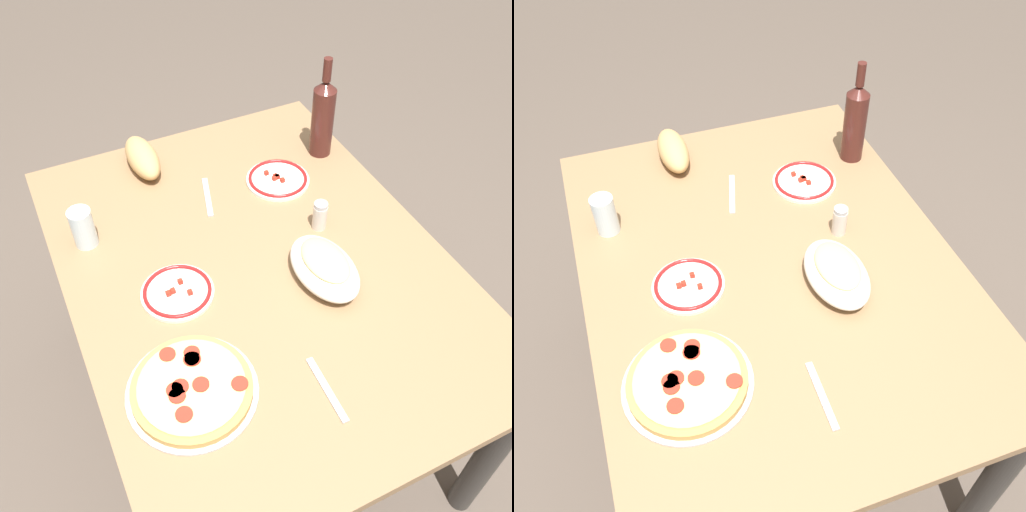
# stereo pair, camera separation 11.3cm
# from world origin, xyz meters

# --- Properties ---
(ground_plane) EXTENTS (8.00, 8.00, 0.00)m
(ground_plane) POSITION_xyz_m (0.00, 0.00, 0.00)
(ground_plane) COLOR brown
(ground_plane) RESTS_ON ground
(dining_table) EXTENTS (1.29, 0.96, 0.71)m
(dining_table) POSITION_xyz_m (0.00, 0.00, 0.60)
(dining_table) COLOR #93704C
(dining_table) RESTS_ON ground
(pepperoni_pizza) EXTENTS (0.29, 0.29, 0.03)m
(pepperoni_pizza) POSITION_xyz_m (-0.28, 0.29, 0.73)
(pepperoni_pizza) COLOR #B7B7BC
(pepperoni_pizza) RESTS_ON dining_table
(baked_pasta_dish) EXTENTS (0.24, 0.15, 0.08)m
(baked_pasta_dish) POSITION_xyz_m (-0.12, -0.14, 0.75)
(baked_pasta_dish) COLOR white
(baked_pasta_dish) RESTS_ON dining_table
(wine_bottle) EXTENTS (0.07, 0.07, 0.32)m
(wine_bottle) POSITION_xyz_m (0.35, -0.40, 0.85)
(wine_bottle) COLOR #471E19
(wine_bottle) RESTS_ON dining_table
(water_glass) EXTENTS (0.06, 0.06, 0.11)m
(water_glass) POSITION_xyz_m (0.27, 0.38, 0.77)
(water_glass) COLOR silver
(water_glass) RESTS_ON dining_table
(side_plate_near) EXTENTS (0.19, 0.19, 0.02)m
(side_plate_near) POSITION_xyz_m (0.28, -0.21, 0.72)
(side_plate_near) COLOR white
(side_plate_near) RESTS_ON dining_table
(side_plate_far) EXTENTS (0.18, 0.18, 0.02)m
(side_plate_far) POSITION_xyz_m (-0.01, 0.22, 0.72)
(side_plate_far) COLOR white
(side_plate_far) RESTS_ON dining_table
(bread_loaf) EXTENTS (0.21, 0.09, 0.08)m
(bread_loaf) POSITION_xyz_m (0.52, 0.14, 0.75)
(bread_loaf) COLOR tan
(bread_loaf) RESTS_ON dining_table
(spice_shaker) EXTENTS (0.04, 0.04, 0.09)m
(spice_shaker) POSITION_xyz_m (0.05, -0.22, 0.76)
(spice_shaker) COLOR silver
(spice_shaker) RESTS_ON dining_table
(fork_left) EXTENTS (0.17, 0.02, 0.00)m
(fork_left) POSITION_xyz_m (-0.40, 0.02, 0.72)
(fork_left) COLOR #B7B7BC
(fork_left) RESTS_ON dining_table
(fork_right) EXTENTS (0.17, 0.06, 0.00)m
(fork_right) POSITION_xyz_m (0.30, 0.01, 0.72)
(fork_right) COLOR #B7B7BC
(fork_right) RESTS_ON dining_table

